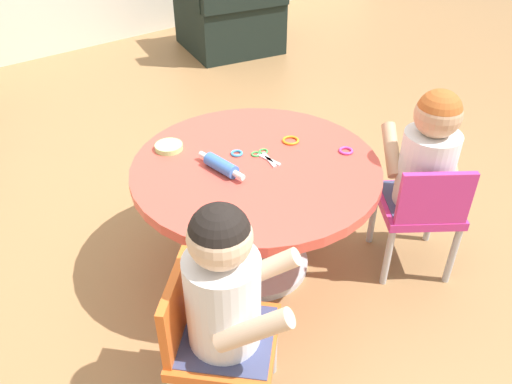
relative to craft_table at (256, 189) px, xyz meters
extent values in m
plane|color=#9E7247|center=(0.00, 0.00, -0.39)|extent=(10.00, 10.00, 0.00)
cylinder|color=silver|center=(0.00, 0.00, -0.38)|extent=(0.44, 0.44, 0.03)
cylinder|color=silver|center=(0.00, 0.00, -0.16)|extent=(0.12, 0.12, 0.46)
cylinder|color=#D84C3F|center=(0.00, 0.00, 0.09)|extent=(0.93, 0.93, 0.04)
cylinder|color=#B7B7BC|center=(-0.28, -0.45, -0.25)|extent=(0.03, 0.03, 0.28)
cylinder|color=#B7B7BC|center=(-0.46, -0.26, -0.25)|extent=(0.03, 0.03, 0.28)
cube|color=orange|center=(-0.47, -0.45, -0.09)|extent=(0.42, 0.42, 0.04)
cube|color=orange|center=(-0.56, -0.35, 0.04)|extent=(0.21, 0.20, 0.22)
cube|color=#3F4772|center=(-0.47, -0.45, -0.09)|extent=(0.38, 0.38, 0.04)
cylinder|color=white|center=(-0.47, -0.45, 0.08)|extent=(0.21, 0.21, 0.30)
sphere|color=beige|center=(-0.47, -0.45, 0.31)|extent=(0.17, 0.17, 0.17)
sphere|color=black|center=(-0.47, -0.45, 0.32)|extent=(0.16, 0.16, 0.16)
cylinder|color=beige|center=(-0.48, -0.60, 0.10)|extent=(0.19, 0.19, 0.17)
cylinder|color=beige|center=(-0.32, -0.44, 0.10)|extent=(0.19, 0.19, 0.17)
cylinder|color=#B7B7BC|center=(0.71, -0.35, -0.25)|extent=(0.03, 0.03, 0.28)
cylinder|color=#B7B7BC|center=(0.49, -0.20, -0.25)|extent=(0.03, 0.03, 0.28)
cylinder|color=#B7B7BC|center=(0.55, -0.56, -0.25)|extent=(0.03, 0.03, 0.28)
cylinder|color=#B7B7BC|center=(0.34, -0.41, -0.25)|extent=(0.03, 0.03, 0.28)
cube|color=#CC338C|center=(0.52, -0.38, -0.09)|extent=(0.42, 0.42, 0.04)
cube|color=#CC338C|center=(0.44, -0.49, 0.04)|extent=(0.23, 0.18, 0.22)
cube|color=#3F4772|center=(0.52, -0.38, -0.09)|extent=(0.37, 0.38, 0.04)
cylinder|color=white|center=(0.52, -0.38, 0.08)|extent=(0.21, 0.21, 0.30)
sphere|color=tan|center=(0.52, -0.38, 0.31)|extent=(0.17, 0.17, 0.17)
sphere|color=#B25926|center=(0.52, -0.38, 0.32)|extent=(0.16, 0.16, 0.16)
cylinder|color=tan|center=(0.67, -0.36, 0.10)|extent=(0.17, 0.20, 0.17)
cylinder|color=tan|center=(0.49, -0.23, 0.10)|extent=(0.17, 0.20, 0.17)
cube|color=black|center=(1.45, 2.20, -0.19)|extent=(0.83, 0.83, 0.40)
cylinder|color=#3F72CC|center=(-0.13, 0.04, 0.14)|extent=(0.07, 0.15, 0.05)
cylinder|color=white|center=(-0.14, 0.13, 0.14)|extent=(0.03, 0.05, 0.02)
cylinder|color=white|center=(-0.12, -0.05, 0.14)|extent=(0.03, 0.05, 0.02)
cube|color=silver|center=(0.06, -0.01, 0.12)|extent=(0.03, 0.11, 0.01)
cube|color=silver|center=(0.06, -0.01, 0.12)|extent=(0.04, 0.11, 0.01)
torus|color=green|center=(0.04, 0.05, 0.12)|extent=(0.04, 0.04, 0.01)
torus|color=green|center=(0.08, 0.05, 0.12)|extent=(0.04, 0.04, 0.01)
cylinder|color=#B2E58C|center=(-0.20, 0.30, 0.12)|extent=(0.11, 0.11, 0.02)
torus|color=#3F99D8|center=(-0.01, 0.10, 0.12)|extent=(0.05, 0.05, 0.01)
torus|color=#D83FA5|center=(0.33, -0.14, 0.12)|extent=(0.06, 0.06, 0.01)
torus|color=orange|center=(0.21, 0.05, 0.12)|extent=(0.07, 0.07, 0.01)
camera|label=1|loc=(-1.00, -1.27, 1.15)|focal=36.26mm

